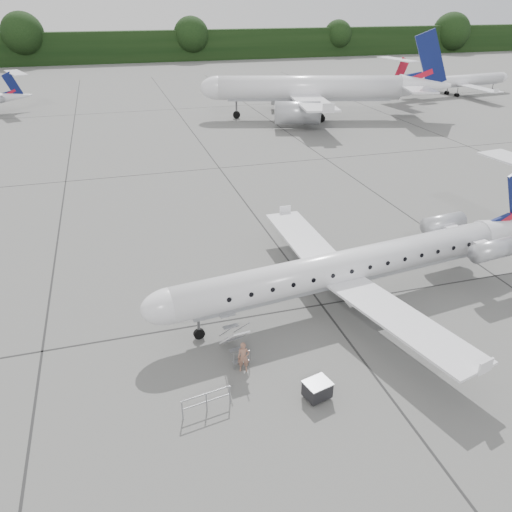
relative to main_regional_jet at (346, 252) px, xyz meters
name	(u,v)px	position (x,y,z in m)	size (l,w,h in m)	color
ground	(400,314)	(2.69, -2.06, -3.36)	(320.00, 320.00, 0.00)	slate
treeline	(153,46)	(2.69, 127.94, 0.64)	(260.00, 4.00, 8.00)	black
main_regional_jet	(346,252)	(0.00, 0.00, 0.00)	(26.25, 18.90, 6.73)	white
airstair	(234,339)	(-7.32, -3.01, -2.31)	(0.85, 2.17, 2.11)	white
passenger	(244,357)	(-7.16, -4.23, -2.56)	(0.58, 0.38, 1.60)	#8E604D
safety_railing	(207,403)	(-9.41, -6.38, -2.86)	(2.20, 0.08, 1.00)	gray
baggage_cart	(317,390)	(-4.48, -6.98, -2.88)	(1.11, 0.90, 0.96)	black
bg_narrowbody	(310,76)	(16.77, 47.76, 2.69)	(33.74, 24.29, 12.11)	white
bg_regional_right	(459,75)	(50.24, 58.43, 0.14)	(26.73, 19.25, 7.01)	white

